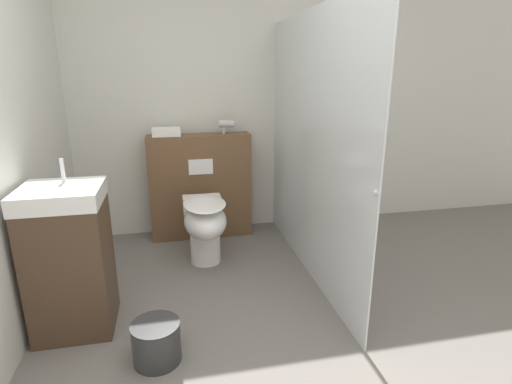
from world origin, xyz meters
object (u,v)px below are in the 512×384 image
hair_drier (227,124)px  waste_bin (156,342)px  toilet (205,224)px  sink_vanity (70,259)px

hair_drier → waste_bin: 2.10m
toilet → waste_bin: bearing=-108.5°
hair_drier → toilet: bearing=-114.9°
hair_drier → waste_bin: (-0.67, -1.75, -0.96)m
toilet → waste_bin: size_ratio=2.34×
toilet → waste_bin: toilet is taller
sink_vanity → hair_drier: (1.16, 1.31, 0.62)m
toilet → hair_drier: (0.29, 0.62, 0.73)m
sink_vanity → hair_drier: 1.86m
hair_drier → waste_bin: size_ratio=0.63×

